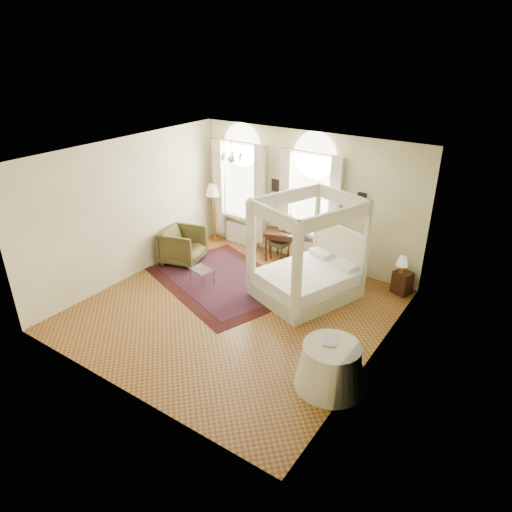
# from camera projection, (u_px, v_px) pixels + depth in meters

# --- Properties ---
(ground) EXTENTS (6.00, 6.00, 0.00)m
(ground) POSITION_uv_depth(u_px,v_px,m) (235.00, 310.00, 9.73)
(ground) COLOR olive
(ground) RESTS_ON ground
(room_walls) EXTENTS (6.00, 6.00, 6.00)m
(room_walls) POSITION_uv_depth(u_px,v_px,m) (233.00, 223.00, 8.87)
(room_walls) COLOR #FFF5C2
(room_walls) RESTS_ON ground
(window_left) EXTENTS (1.62, 0.27, 3.29)m
(window_left) POSITION_uv_depth(u_px,v_px,m) (241.00, 193.00, 12.19)
(window_left) COLOR white
(window_left) RESTS_ON room_walls
(window_right) EXTENTS (1.62, 0.27, 3.29)m
(window_right) POSITION_uv_depth(u_px,v_px,m) (310.00, 208.00, 11.13)
(window_right) COLOR white
(window_right) RESTS_ON room_walls
(chandelier) EXTENTS (0.51, 0.45, 0.50)m
(chandelier) POSITION_uv_depth(u_px,v_px,m) (232.00, 158.00, 9.82)
(chandelier) COLOR #CA8D43
(chandelier) RESTS_ON room_walls
(wall_pictures) EXTENTS (2.54, 0.03, 0.39)m
(wall_pictures) POSITION_uv_depth(u_px,v_px,m) (309.00, 190.00, 11.08)
(wall_pictures) COLOR black
(wall_pictures) RESTS_ON room_walls
(canopy_bed) EXTENTS (2.28, 2.51, 2.26)m
(canopy_bed) POSITION_uv_depth(u_px,v_px,m) (306.00, 275.00, 10.04)
(canopy_bed) COLOR #B8BE9A
(canopy_bed) RESTS_ON ground
(nightstand) EXTENTS (0.46, 0.44, 0.53)m
(nightstand) POSITION_uv_depth(u_px,v_px,m) (402.00, 283.00, 10.26)
(nightstand) COLOR #391B0F
(nightstand) RESTS_ON ground
(nightstand_lamp) EXTENTS (0.26, 0.26, 0.38)m
(nightstand_lamp) POSITION_uv_depth(u_px,v_px,m) (402.00, 262.00, 10.02)
(nightstand_lamp) COLOR #CA8D43
(nightstand_lamp) RESTS_ON nightstand
(writing_desk) EXTENTS (1.17, 0.85, 0.78)m
(writing_desk) POSITION_uv_depth(u_px,v_px,m) (286.00, 236.00, 11.64)
(writing_desk) COLOR #391B0F
(writing_desk) RESTS_ON ground
(laptop) EXTENTS (0.38, 0.26, 0.03)m
(laptop) POSITION_uv_depth(u_px,v_px,m) (289.00, 231.00, 11.60)
(laptop) COLOR black
(laptop) RESTS_ON writing_desk
(stool) EXTENTS (0.45, 0.45, 0.50)m
(stool) POSITION_uv_depth(u_px,v_px,m) (280.00, 244.00, 11.79)
(stool) COLOR #43361C
(stool) RESTS_ON ground
(armchair) EXTENTS (1.21, 1.19, 0.90)m
(armchair) POSITION_uv_depth(u_px,v_px,m) (182.00, 245.00, 11.64)
(armchair) COLOR #47401E
(armchair) RESTS_ON ground
(coffee_table) EXTENTS (0.60, 0.47, 0.37)m
(coffee_table) POSITION_uv_depth(u_px,v_px,m) (202.00, 270.00, 10.64)
(coffee_table) COLOR silver
(coffee_table) RESTS_ON ground
(floor_lamp) EXTENTS (0.42, 0.42, 1.64)m
(floor_lamp) POSITION_uv_depth(u_px,v_px,m) (213.00, 193.00, 12.50)
(floor_lamp) COLOR #CA8D43
(floor_lamp) RESTS_ON ground
(oriental_rug) EXTENTS (4.11, 3.52, 0.01)m
(oriental_rug) POSITION_uv_depth(u_px,v_px,m) (223.00, 281.00, 10.85)
(oriental_rug) COLOR #3E0F0F
(oriental_rug) RESTS_ON ground
(side_table) EXTENTS (1.17, 1.17, 0.80)m
(side_table) POSITION_uv_depth(u_px,v_px,m) (331.00, 366.00, 7.46)
(side_table) COLOR silver
(side_table) RESTS_ON ground
(book) EXTENTS (0.31, 0.35, 0.03)m
(book) POSITION_uv_depth(u_px,v_px,m) (323.00, 340.00, 7.39)
(book) COLOR black
(book) RESTS_ON side_table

